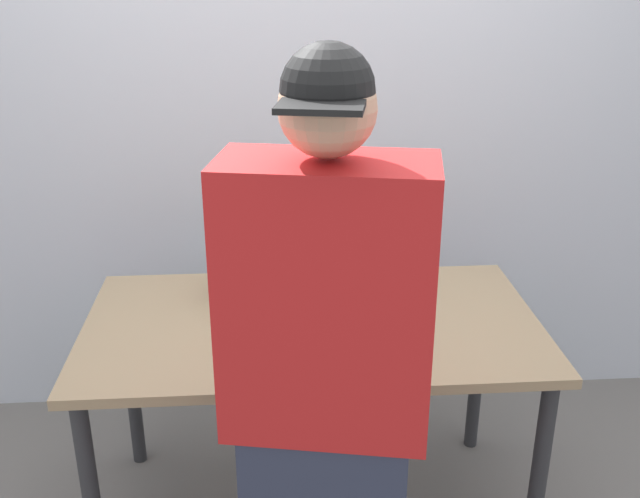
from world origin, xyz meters
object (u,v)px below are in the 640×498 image
Objects in this scene: beer_bottle_dark at (225,270)px; person_figure at (326,421)px; coffee_mug at (390,339)px; beer_bottle_green at (248,278)px; beer_bottle_brown at (240,253)px; laptop at (346,293)px.

person_figure is at bearing -72.23° from beer_bottle_dark.
beer_bottle_dark is 0.65m from coffee_mug.
beer_bottle_green is 0.19m from beer_bottle_brown.
beer_bottle_brown is at bearing 103.11° from person_figure.
beer_bottle_brown is at bearing 150.02° from laptop.
person_figure is 15.24× the size of coffee_mug.
person_figure is at bearing -116.50° from coffee_mug.
beer_bottle_brown is at bearing 98.93° from beer_bottle_green.
person_figure is (0.20, -0.79, -0.02)m from beer_bottle_green.
coffee_mug is at bearing -39.42° from beer_bottle_dark.
beer_bottle_dark is at bearing 135.70° from beer_bottle_green.
laptop is at bearing 80.45° from person_figure.
person_figure reaches higher than beer_bottle_dark.
laptop is 0.42m from beer_bottle_brown.
laptop is at bearing 106.95° from coffee_mug.
coffee_mug is at bearing 63.50° from person_figure.
person_figure reaches higher than coffee_mug.
laptop is 3.57× the size of coffee_mug.
beer_bottle_dark is 0.16× the size of person_figure.
coffee_mug is (0.45, -0.52, -0.07)m from beer_bottle_brown.
coffee_mug is (0.10, -0.32, -0.00)m from laptop.
person_figure is (0.23, -0.97, -0.03)m from beer_bottle_brown.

